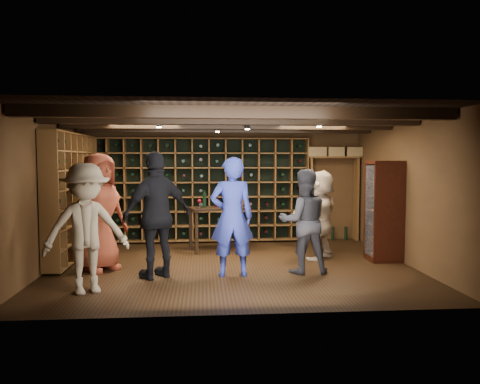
{
  "coord_description": "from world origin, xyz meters",
  "views": [
    {
      "loc": [
        -0.5,
        -7.8,
        1.8
      ],
      "look_at": [
        0.15,
        0.2,
        1.24
      ],
      "focal_mm": 35.0,
      "sensor_mm": 36.0,
      "label": 1
    }
  ],
  "objects": [
    {
      "name": "tasting_table",
      "position": [
        -0.17,
        1.38,
        0.76
      ],
      "size": [
        1.25,
        0.85,
        1.14
      ],
      "rotation": [
        0.0,
        0.0,
        0.26
      ],
      "color": "black",
      "rests_on": "ground"
    },
    {
      "name": "man_grey_suit",
      "position": [
        1.1,
        -0.57,
        0.82
      ],
      "size": [
        0.82,
        0.65,
        1.65
      ],
      "primitive_type": "imported",
      "rotation": [
        0.0,
        0.0,
        3.17
      ],
      "color": "black",
      "rests_on": "ground"
    },
    {
      "name": "wine_rack_left",
      "position": [
        -2.83,
        0.82,
        1.15
      ],
      "size": [
        0.3,
        2.65,
        2.2
      ],
      "color": "brown",
      "rests_on": "ground"
    },
    {
      "name": "guest_beige",
      "position": [
        1.64,
        0.46,
        0.8
      ],
      "size": [
        1.28,
        1.47,
        1.61
      ],
      "primitive_type": "imported",
      "rotation": [
        0.0,
        0.0,
        4.06
      ],
      "color": "#C1AB8E",
      "rests_on": "ground"
    },
    {
      "name": "ground",
      "position": [
        0.0,
        0.0,
        0.0
      ],
      "size": [
        6.0,
        6.0,
        0.0
      ],
      "primitive_type": "plane",
      "color": "black",
      "rests_on": "ground"
    },
    {
      "name": "guest_khaki",
      "position": [
        -2.05,
        -1.43,
        0.88
      ],
      "size": [
        1.3,
        1.06,
        1.75
      ],
      "primitive_type": "imported",
      "rotation": [
        0.0,
        0.0,
        0.42
      ],
      "color": "#7C6E56",
      "rests_on": "ground"
    },
    {
      "name": "crate_shelf",
      "position": [
        2.41,
        2.32,
        1.57
      ],
      "size": [
        1.2,
        0.32,
        2.07
      ],
      "color": "brown",
      "rests_on": "ground"
    },
    {
      "name": "wine_rack_back",
      "position": [
        -0.52,
        2.33,
        1.15
      ],
      "size": [
        4.65,
        0.3,
        2.2
      ],
      "color": "brown",
      "rests_on": "ground"
    },
    {
      "name": "display_cabinet",
      "position": [
        2.71,
        0.2,
        0.86
      ],
      "size": [
        0.55,
        0.5,
        1.75
      ],
      "color": "black",
      "rests_on": "ground"
    },
    {
      "name": "man_blue_shirt",
      "position": [
        -0.04,
        -0.67,
        0.92
      ],
      "size": [
        0.7,
        0.48,
        1.84
      ],
      "primitive_type": "imported",
      "rotation": [
        0.0,
        0.0,
        3.2
      ],
      "color": "navy",
      "rests_on": "ground"
    },
    {
      "name": "guest_woman_black",
      "position": [
        -1.18,
        -0.7,
        0.96
      ],
      "size": [
        1.19,
        1.04,
        1.92
      ],
      "primitive_type": "imported",
      "rotation": [
        0.0,
        0.0,
        3.76
      ],
      "color": "black",
      "rests_on": "ground"
    },
    {
      "name": "room_shell",
      "position": [
        0.0,
        0.05,
        2.42
      ],
      "size": [
        6.0,
        6.0,
        6.0
      ],
      "color": "#4C321A",
      "rests_on": "ground"
    },
    {
      "name": "guest_red_floral",
      "position": [
        -2.16,
        -0.14,
        0.95
      ],
      "size": [
        1.07,
        1.09,
        1.9
      ],
      "primitive_type": "imported",
      "rotation": [
        0.0,
        0.0,
        0.83
      ],
      "color": "maroon",
      "rests_on": "ground"
    }
  ]
}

